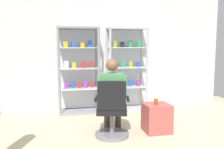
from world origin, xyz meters
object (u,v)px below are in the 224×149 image
display_cabinet_left (78,70)px  seated_shopkeeper (112,93)px  storage_crate (157,118)px  tea_glass (156,102)px  display_cabinet_right (126,69)px  office_chair (112,114)px

display_cabinet_left → seated_shopkeeper: 1.61m
storage_crate → tea_glass: 0.30m
display_cabinet_right → tea_glass: size_ratio=18.64×
display_cabinet_left → display_cabinet_right: same height
office_chair → tea_glass: size_ratio=9.42×
seated_shopkeeper → tea_glass: 0.78m
display_cabinet_left → storage_crate: (1.23, -1.57, -0.72)m
office_chair → storage_crate: office_chair is taller
storage_crate → tea_glass: size_ratio=4.83×
storage_crate → tea_glass: tea_glass is taller
display_cabinet_right → display_cabinet_left: bearing=-180.0°
office_chair → seated_shopkeeper: size_ratio=0.74×
display_cabinet_right → office_chair: (-0.69, -1.68, -0.57)m
storage_crate → display_cabinet_right: bearing=94.8°
display_cabinet_left → seated_shopkeeper: size_ratio=1.47×
office_chair → storage_crate: 0.84m
storage_crate → seated_shopkeeper: bearing=176.5°
seated_shopkeeper → tea_glass: seated_shopkeeper is taller
display_cabinet_left → display_cabinet_right: bearing=0.0°
office_chair → seated_shopkeeper: (0.04, 0.16, 0.32)m
display_cabinet_left → seated_shopkeeper: bearing=-73.6°
display_cabinet_right → seated_shopkeeper: display_cabinet_right is taller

